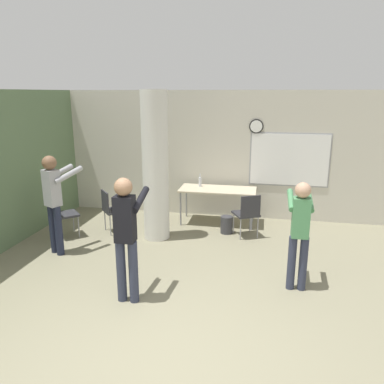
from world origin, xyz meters
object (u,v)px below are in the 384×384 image
(folding_table, at_px, (218,191))
(person_watching_back, at_px, (54,197))
(chair_by_left_wall, at_px, (62,212))
(person_playing_front, at_px, (126,230))
(chair_table_right, at_px, (247,212))
(person_playing_side, at_px, (300,227))
(bottle_on_table, at_px, (200,181))
(chair_near_pillar, at_px, (112,208))

(folding_table, xyz_separation_m, person_watching_back, (-2.54, -2.11, 0.31))
(chair_by_left_wall, distance_m, person_playing_front, 2.88)
(chair_by_left_wall, height_order, chair_table_right, same)
(person_watching_back, bearing_deg, person_playing_front, -34.99)
(person_playing_side, bearing_deg, folding_table, 119.83)
(person_watching_back, distance_m, person_playing_side, 4.04)
(bottle_on_table, distance_m, chair_by_left_wall, 2.91)
(chair_near_pillar, xyz_separation_m, person_watching_back, (-0.54, -1.15, 0.51))
(bottle_on_table, height_order, chair_near_pillar, bottle_on_table)
(person_playing_front, bearing_deg, bottle_on_table, 83.98)
(person_playing_front, relative_size, person_playing_side, 1.08)
(chair_by_left_wall, bearing_deg, folding_table, 26.24)
(chair_near_pillar, bearing_deg, person_watching_back, -114.97)
(chair_near_pillar, height_order, person_watching_back, person_watching_back)
(bottle_on_table, bearing_deg, chair_table_right, -38.19)
(folding_table, height_order, chair_near_pillar, chair_near_pillar)
(chair_table_right, distance_m, person_playing_front, 3.05)
(chair_table_right, height_order, person_watching_back, person_watching_back)
(chair_near_pillar, relative_size, person_playing_front, 0.51)
(person_playing_front, bearing_deg, chair_by_left_wall, 136.97)
(bottle_on_table, distance_m, person_watching_back, 3.10)
(folding_table, height_order, bottle_on_table, bottle_on_table)
(chair_by_left_wall, relative_size, person_playing_side, 0.55)
(chair_by_left_wall, distance_m, chair_near_pillar, 0.96)
(bottle_on_table, height_order, person_playing_side, person_playing_side)
(chair_by_left_wall, bearing_deg, person_watching_back, -66.12)
(folding_table, bearing_deg, bottle_on_table, 160.55)
(folding_table, xyz_separation_m, person_playing_front, (-0.78, -3.34, 0.30))
(chair_table_right, bearing_deg, person_playing_side, -66.73)
(folding_table, bearing_deg, chair_table_right, -46.39)
(person_playing_side, bearing_deg, person_playing_front, -161.25)
(chair_by_left_wall, height_order, person_playing_side, person_playing_side)
(bottle_on_table, relative_size, chair_near_pillar, 0.33)
(person_playing_side, bearing_deg, chair_by_left_wall, 164.86)
(folding_table, bearing_deg, person_playing_front, -103.07)
(chair_by_left_wall, relative_size, person_watching_back, 0.50)
(chair_by_left_wall, xyz_separation_m, person_playing_side, (4.33, -1.17, 0.42))
(bottle_on_table, relative_size, person_watching_back, 0.16)
(bottle_on_table, xyz_separation_m, person_playing_side, (1.89, -2.72, 0.06))
(bottle_on_table, height_order, chair_by_left_wall, bottle_on_table)
(person_watching_back, bearing_deg, bottle_on_table, 46.58)
(folding_table, distance_m, person_watching_back, 3.31)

